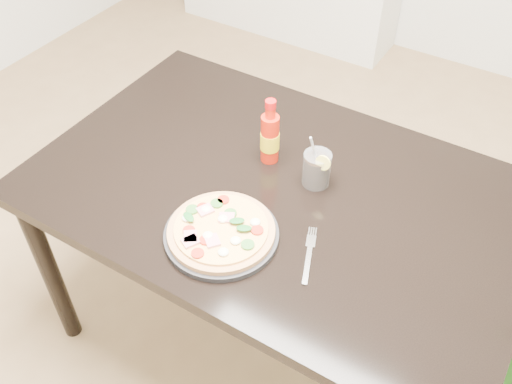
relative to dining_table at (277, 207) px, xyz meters
The scene contains 7 objects.
floor 0.73m from the dining_table, behind, with size 4.50×4.50×0.00m, color #9E7A51.
dining_table is the anchor object (origin of this frame).
plate 0.26m from the dining_table, 97.54° to the right, with size 0.30×0.30×0.02m, color #232326.
pizza 0.27m from the dining_table, 97.86° to the right, with size 0.28×0.28×0.03m.
hot_sauce_bottle 0.21m from the dining_table, 132.21° to the left, with size 0.07×0.07×0.21m.
cola_cup 0.17m from the dining_table, 42.02° to the left, with size 0.09×0.08×0.17m.
fork 0.27m from the dining_table, 42.05° to the right, with size 0.08×0.18×0.00m.
Camera 1 is at (0.86, -1.00, 1.87)m, focal length 40.00 mm.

